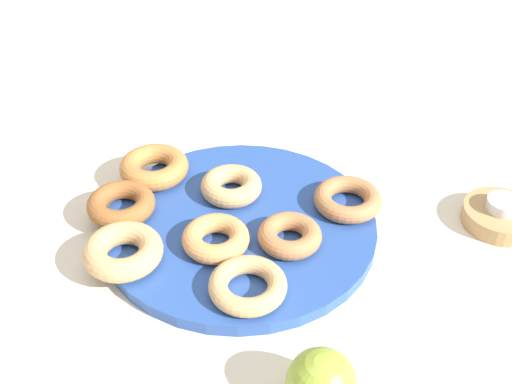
{
  "coord_description": "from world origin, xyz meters",
  "views": [
    {
      "loc": [
        0.45,
        -0.43,
        0.54
      ],
      "look_at": [
        0.0,
        0.03,
        0.05
      ],
      "focal_mm": 44.26,
      "sensor_mm": 36.0,
      "label": 1
    }
  ],
  "objects_px": {
    "apple": "(321,383)",
    "donut_0": "(216,238)",
    "candle_holder": "(500,216)",
    "donut_1": "(231,186)",
    "tealight": "(504,205)",
    "donut_2": "(348,199)",
    "donut_4": "(121,204)",
    "donut_7": "(248,285)",
    "donut_plate": "(240,225)",
    "donut_6": "(290,236)",
    "donut_5": "(123,251)",
    "donut_3": "(154,167)"
  },
  "relations": [
    {
      "from": "apple",
      "to": "donut_0",
      "type": "bearing_deg",
      "value": 162.24
    },
    {
      "from": "candle_holder",
      "to": "donut_1",
      "type": "bearing_deg",
      "value": -142.23
    },
    {
      "from": "donut_0",
      "to": "donut_1",
      "type": "xyz_separation_m",
      "value": [
        -0.06,
        0.09,
        0.0
      ]
    },
    {
      "from": "apple",
      "to": "tealight",
      "type": "bearing_deg",
      "value": 91.05
    },
    {
      "from": "donut_1",
      "to": "donut_2",
      "type": "xyz_separation_m",
      "value": [
        0.13,
        0.09,
        -0.0
      ]
    },
    {
      "from": "donut_4",
      "to": "donut_7",
      "type": "distance_m",
      "value": 0.22
    },
    {
      "from": "donut_plate",
      "to": "donut_6",
      "type": "xyz_separation_m",
      "value": [
        0.07,
        0.01,
        0.02
      ]
    },
    {
      "from": "donut_0",
      "to": "apple",
      "type": "distance_m",
      "value": 0.24
    },
    {
      "from": "donut_6",
      "to": "tealight",
      "type": "distance_m",
      "value": 0.29
    },
    {
      "from": "donut_1",
      "to": "donut_4",
      "type": "distance_m",
      "value": 0.15
    },
    {
      "from": "donut_5",
      "to": "donut_6",
      "type": "xyz_separation_m",
      "value": [
        0.12,
        0.16,
        -0.0
      ]
    },
    {
      "from": "donut_2",
      "to": "donut_6",
      "type": "height_order",
      "value": "same"
    },
    {
      "from": "tealight",
      "to": "apple",
      "type": "bearing_deg",
      "value": -88.95
    },
    {
      "from": "donut_4",
      "to": "candle_holder",
      "type": "bearing_deg",
      "value": 44.15
    },
    {
      "from": "donut_4",
      "to": "tealight",
      "type": "distance_m",
      "value": 0.5
    },
    {
      "from": "donut_plate",
      "to": "donut_5",
      "type": "relative_size",
      "value": 3.69
    },
    {
      "from": "donut_3",
      "to": "tealight",
      "type": "bearing_deg",
      "value": 34.25
    },
    {
      "from": "donut_3",
      "to": "donut_7",
      "type": "distance_m",
      "value": 0.26
    },
    {
      "from": "donut_1",
      "to": "donut_6",
      "type": "relative_size",
      "value": 1.05
    },
    {
      "from": "donut_1",
      "to": "apple",
      "type": "distance_m",
      "value": 0.33
    },
    {
      "from": "donut_1",
      "to": "tealight",
      "type": "height_order",
      "value": "donut_1"
    },
    {
      "from": "donut_7",
      "to": "apple",
      "type": "bearing_deg",
      "value": -17.43
    },
    {
      "from": "candle_holder",
      "to": "apple",
      "type": "relative_size",
      "value": 1.43
    },
    {
      "from": "donut_0",
      "to": "donut_3",
      "type": "distance_m",
      "value": 0.17
    },
    {
      "from": "donut_1",
      "to": "apple",
      "type": "bearing_deg",
      "value": -28.72
    },
    {
      "from": "donut_4",
      "to": "donut_6",
      "type": "height_order",
      "value": "donut_4"
    },
    {
      "from": "donut_4",
      "to": "donut_7",
      "type": "height_order",
      "value": "donut_4"
    },
    {
      "from": "donut_0",
      "to": "candle_holder",
      "type": "distance_m",
      "value": 0.38
    },
    {
      "from": "donut_2",
      "to": "donut_6",
      "type": "xyz_separation_m",
      "value": [
        -0.01,
        -0.11,
        0.0
      ]
    },
    {
      "from": "donut_plate",
      "to": "donut_4",
      "type": "xyz_separation_m",
      "value": [
        -0.12,
        -0.1,
        0.02
      ]
    },
    {
      "from": "donut_2",
      "to": "donut_5",
      "type": "height_order",
      "value": "donut_5"
    },
    {
      "from": "donut_0",
      "to": "donut_3",
      "type": "height_order",
      "value": "donut_3"
    },
    {
      "from": "donut_1",
      "to": "donut_7",
      "type": "xyz_separation_m",
      "value": [
        0.14,
        -0.11,
        -0.0
      ]
    },
    {
      "from": "donut_2",
      "to": "donut_1",
      "type": "bearing_deg",
      "value": -145.49
    },
    {
      "from": "donut_0",
      "to": "donut_2",
      "type": "distance_m",
      "value": 0.19
    },
    {
      "from": "donut_0",
      "to": "apple",
      "type": "relative_size",
      "value": 1.21
    },
    {
      "from": "donut_3",
      "to": "apple",
      "type": "bearing_deg",
      "value": -15.72
    },
    {
      "from": "donut_plate",
      "to": "donut_1",
      "type": "distance_m",
      "value": 0.06
    },
    {
      "from": "donut_1",
      "to": "tealight",
      "type": "xyz_separation_m",
      "value": [
        0.28,
        0.22,
        0.0
      ]
    },
    {
      "from": "donut_plate",
      "to": "donut_3",
      "type": "bearing_deg",
      "value": -174.45
    },
    {
      "from": "donut_6",
      "to": "tealight",
      "type": "xyz_separation_m",
      "value": [
        0.16,
        0.24,
        0.0
      ]
    },
    {
      "from": "donut_7",
      "to": "apple",
      "type": "xyz_separation_m",
      "value": [
        0.14,
        -0.05,
        0.01
      ]
    },
    {
      "from": "donut_2",
      "to": "apple",
      "type": "xyz_separation_m",
      "value": [
        0.16,
        -0.25,
        0.01
      ]
    },
    {
      "from": "donut_1",
      "to": "donut_3",
      "type": "height_order",
      "value": "donut_3"
    },
    {
      "from": "donut_5",
      "to": "apple",
      "type": "height_order",
      "value": "apple"
    },
    {
      "from": "donut_6",
      "to": "donut_7",
      "type": "height_order",
      "value": "donut_6"
    },
    {
      "from": "donut_1",
      "to": "candle_holder",
      "type": "xyz_separation_m",
      "value": [
        0.28,
        0.22,
        -0.02
      ]
    },
    {
      "from": "donut_3",
      "to": "donut_7",
      "type": "bearing_deg",
      "value": -14.73
    },
    {
      "from": "donut_2",
      "to": "donut_3",
      "type": "distance_m",
      "value": 0.27
    },
    {
      "from": "donut_1",
      "to": "donut_7",
      "type": "bearing_deg",
      "value": -38.0
    }
  ]
}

